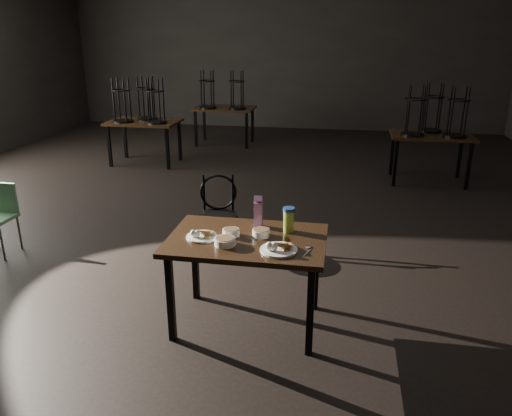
% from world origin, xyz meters
% --- Properties ---
extents(room, '(12.00, 12.04, 3.22)m').
position_xyz_m(room, '(-0.06, 0.01, 2.33)').
color(room, black).
rests_on(room, ground).
extents(main_table, '(1.20, 0.80, 0.75)m').
position_xyz_m(main_table, '(0.76, -2.45, 0.67)').
color(main_table, black).
rests_on(main_table, ground).
extents(plate_left, '(0.24, 0.24, 0.08)m').
position_xyz_m(plate_left, '(0.42, -2.51, 0.77)').
color(plate_left, white).
rests_on(plate_left, main_table).
extents(plate_right, '(0.27, 0.27, 0.09)m').
position_xyz_m(plate_right, '(1.03, -2.65, 0.77)').
color(plate_right, white).
rests_on(plate_right, main_table).
extents(bowl_near, '(0.13, 0.13, 0.05)m').
position_xyz_m(bowl_near, '(0.63, -2.43, 0.78)').
color(bowl_near, white).
rests_on(bowl_near, main_table).
extents(bowl_far, '(0.14, 0.14, 0.05)m').
position_xyz_m(bowl_far, '(0.86, -2.40, 0.78)').
color(bowl_far, white).
rests_on(bowl_far, main_table).
extents(bowl_big, '(0.16, 0.16, 0.05)m').
position_xyz_m(bowl_big, '(0.63, -2.61, 0.78)').
color(bowl_big, white).
rests_on(bowl_big, main_table).
extents(juice_carton, '(0.07, 0.07, 0.26)m').
position_xyz_m(juice_carton, '(0.81, -2.21, 0.87)').
color(juice_carton, '#7E176E').
rests_on(juice_carton, main_table).
extents(water_bottle, '(0.10, 0.10, 0.20)m').
position_xyz_m(water_bottle, '(1.06, -2.28, 0.85)').
color(water_bottle, '#A2CA3B').
rests_on(water_bottle, main_table).
extents(spoon, '(0.05, 0.19, 0.01)m').
position_xyz_m(spoon, '(1.24, -2.56, 0.75)').
color(spoon, silver).
rests_on(spoon, main_table).
extents(bentwood_chair, '(0.43, 0.42, 0.84)m').
position_xyz_m(bentwood_chair, '(0.22, -1.19, 0.50)').
color(bentwood_chair, black).
rests_on(bentwood_chair, ground).
extents(bg_table_left, '(1.20, 0.80, 1.48)m').
position_xyz_m(bg_table_left, '(-1.96, 2.22, 0.78)').
color(bg_table_left, black).
rests_on(bg_table_left, ground).
extents(bg_table_right, '(1.20, 0.80, 1.48)m').
position_xyz_m(bg_table_right, '(2.75, 1.92, 0.78)').
color(bg_table_right, black).
rests_on(bg_table_right, ground).
extents(bg_table_far, '(1.20, 0.80, 1.48)m').
position_xyz_m(bg_table_far, '(-0.96, 3.97, 0.75)').
color(bg_table_far, black).
rests_on(bg_table_far, ground).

